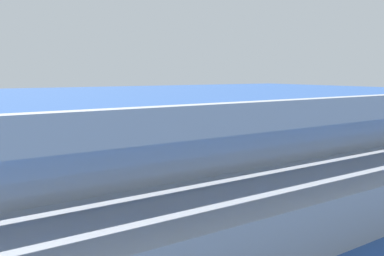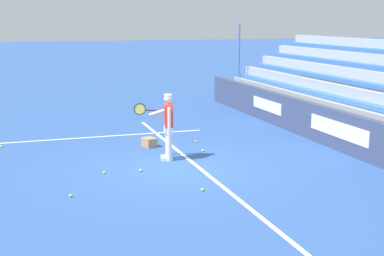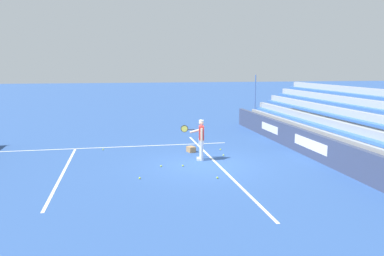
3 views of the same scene
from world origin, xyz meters
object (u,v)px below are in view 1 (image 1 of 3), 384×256
Objects in this scene: tennis_ball_stray_back at (160,159)px; tennis_ball_by_box at (243,154)px; tennis_ball_far_left at (180,146)px; tennis_ball_near_player at (142,146)px; ball_box_cardboard at (243,145)px; tennis_ball_far_right at (213,133)px; tennis_player at (217,131)px; tennis_ball_on_baseline at (188,149)px; tennis_net at (117,118)px; tennis_ball_toward_net at (268,152)px.

tennis_ball_by_box is at bearing -19.35° from tennis_ball_stray_back.
tennis_ball_stray_back is (-1.95, -1.79, 0.00)m from tennis_ball_far_left.
tennis_ball_by_box and tennis_ball_near_player have the same top height.
ball_box_cardboard reaches higher than tennis_ball_far_right.
tennis_player is 25.98× the size of tennis_ball_by_box.
tennis_player is 5.05m from tennis_ball_far_right.
tennis_net reaches higher than tennis_ball_on_baseline.
ball_box_cardboard is 6.06× the size of tennis_ball_stray_back.
tennis_ball_stray_back is 0.01× the size of tennis_net.
tennis_player is at bearing -175.46° from ball_box_cardboard.
tennis_ball_far_right is (3.54, 2.37, 0.00)m from tennis_ball_far_left.
tennis_ball_far_right is (1.08, 5.49, 0.00)m from tennis_ball_toward_net.
ball_box_cardboard is 1.46m from tennis_ball_toward_net.
tennis_ball_toward_net is (0.12, -1.45, -0.10)m from ball_box_cardboard.
tennis_ball_near_player is 1.00× the size of tennis_ball_far_left.
tennis_ball_far_left and tennis_ball_stray_back have the same top height.
tennis_ball_far_left is 7.90m from tennis_net.
tennis_ball_far_left is at bearing 144.69° from ball_box_cardboard.
tennis_player is 25.98× the size of tennis_ball_far_right.
tennis_ball_on_baseline is at bearing -138.35° from tennis_ball_far_right.
tennis_player is 25.98× the size of tennis_ball_toward_net.
tennis_ball_by_box is 4.75m from tennis_ball_near_player.
tennis_ball_stray_back is at bearing -101.42° from tennis_net.
tennis_ball_by_box is 1.00× the size of tennis_ball_on_baseline.
ball_box_cardboard is at bearing -34.07° from tennis_ball_near_player.
ball_box_cardboard is 2.88m from tennis_ball_far_left.
tennis_ball_near_player is 1.74m from tennis_ball_far_left.
tennis_net is (1.48, 6.96, 0.46)m from tennis_ball_near_player.
ball_box_cardboard is 4.30m from tennis_ball_stray_back.
tennis_ball_near_player is at bearing 80.06° from tennis_ball_stray_back.
tennis_player is 25.98× the size of tennis_ball_on_baseline.
tennis_net is at bearing 78.01° from tennis_ball_near_player.
tennis_ball_far_left is (-0.81, 1.79, -0.86)m from tennis_player.
tennis_ball_near_player is (-2.78, 3.85, 0.00)m from tennis_ball_by_box.
tennis_ball_stray_back is at bearing -153.51° from tennis_ball_on_baseline.
tennis_ball_toward_net is 1.00× the size of tennis_ball_on_baseline.
tennis_ball_on_baseline is at bearing 138.59° from tennis_ball_toward_net.
tennis_ball_by_box is at bearing -55.92° from tennis_ball_on_baseline.
tennis_ball_far_right is (2.73, 4.16, -0.86)m from tennis_player.
ball_box_cardboard is at bearing 1.65° from tennis_ball_stray_back.
tennis_ball_on_baseline is (-1.40, 2.07, 0.00)m from tennis_ball_by_box.
ball_box_cardboard is 0.04× the size of tennis_net.
tennis_ball_toward_net and tennis_ball_on_baseline have the same top height.
tennis_player is 4.29× the size of ball_box_cardboard.
tennis_ball_far_left is 4.26m from tennis_ball_far_right.
tennis_player is 0.15× the size of tennis_net.
tennis_ball_by_box is 1.00× the size of tennis_ball_near_player.
tennis_ball_by_box is at bearing -112.86° from tennis_ball_far_right.
tennis_ball_far_left is at bearing -146.22° from tennis_ball_far_right.
tennis_ball_toward_net is 1.00× the size of tennis_ball_far_right.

